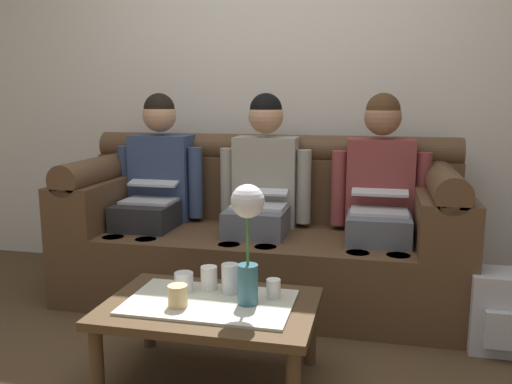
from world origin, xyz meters
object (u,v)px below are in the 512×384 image
at_px(couch, 262,236).
at_px(cup_near_left, 178,296).
at_px(cup_near_right, 230,279).
at_px(person_middle, 262,189).
at_px(backpack_right, 508,313).
at_px(cup_far_center, 184,282).
at_px(cup_far_right, 209,278).
at_px(person_left, 156,185).
at_px(person_right, 380,194).
at_px(flower_vase, 248,228).
at_px(cup_far_left, 273,289).
at_px(coffee_table, 210,313).

height_order(couch, cup_near_left, couch).
height_order(couch, cup_near_right, couch).
relative_size(person_middle, backpack_right, 3.17).
xyz_separation_m(cup_far_center, cup_far_right, (0.10, 0.04, 0.01)).
xyz_separation_m(person_left, backpack_right, (1.97, -0.45, -0.47)).
height_order(person_middle, person_right, same).
relative_size(flower_vase, cup_near_right, 3.88).
bearing_deg(cup_far_left, cup_near_right, 175.48).
xyz_separation_m(flower_vase, cup_far_center, (-0.31, 0.08, -0.28)).
distance_m(person_left, cup_far_left, 1.35).
relative_size(cup_near_left, backpack_right, 0.23).
distance_m(person_right, flower_vase, 1.15).
bearing_deg(cup_far_right, cup_near_right, -10.62).
bearing_deg(coffee_table, flower_vase, 2.35).
relative_size(person_middle, cup_far_center, 14.74).
bearing_deg(backpack_right, cup_near_left, -154.52).
bearing_deg(backpack_right, person_middle, 160.70).
relative_size(person_right, coffee_table, 1.38).
bearing_deg(backpack_right, flower_vase, -153.02).
height_order(person_middle, flower_vase, person_middle).
relative_size(cup_near_left, cup_far_center, 1.08).
bearing_deg(flower_vase, person_left, 129.36).
xyz_separation_m(couch, cup_far_center, (-0.15, -0.95, 0.03)).
bearing_deg(backpack_right, cup_far_center, -161.04).
distance_m(cup_near_left, backpack_right, 1.56).
xyz_separation_m(person_right, backpack_right, (0.61, -0.45, -0.47)).
relative_size(cup_near_left, cup_far_left, 1.10).
xyz_separation_m(cup_far_left, cup_far_right, (-0.30, 0.03, 0.01)).
bearing_deg(couch, cup_far_left, -75.04).
relative_size(coffee_table, backpack_right, 2.30).
relative_size(person_left, backpack_right, 3.17).
relative_size(person_left, cup_far_right, 11.73).
relative_size(couch, flower_vase, 4.62).
bearing_deg(cup_far_center, cup_far_left, 0.96).
relative_size(cup_far_center, cup_far_left, 1.03).
distance_m(cup_near_left, cup_far_center, 0.18).
bearing_deg(cup_far_right, person_left, 125.10).
relative_size(person_middle, cup_near_left, 13.68).
bearing_deg(person_left, cup_far_center, -60.57).
distance_m(cup_near_right, cup_far_center, 0.21).
distance_m(person_middle, person_right, 0.68).
distance_m(person_right, cup_far_center, 1.28).
height_order(coffee_table, cup_far_left, cup_far_left).
bearing_deg(cup_near_right, flower_vase, -44.53).
distance_m(flower_vase, cup_far_left, 0.31).
distance_m(cup_near_left, cup_near_right, 0.26).
distance_m(coffee_table, cup_near_right, 0.17).
bearing_deg(person_right, cup_far_center, -131.16).
relative_size(couch, coffee_table, 2.60).
bearing_deg(person_middle, cup_near_left, -95.52).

